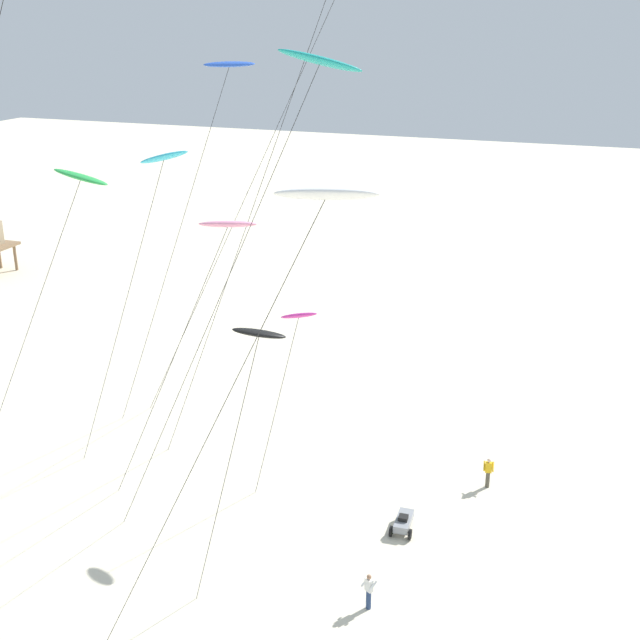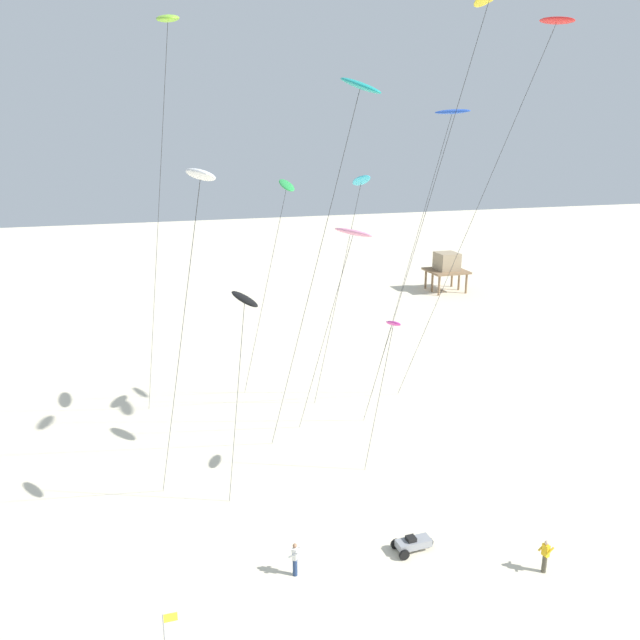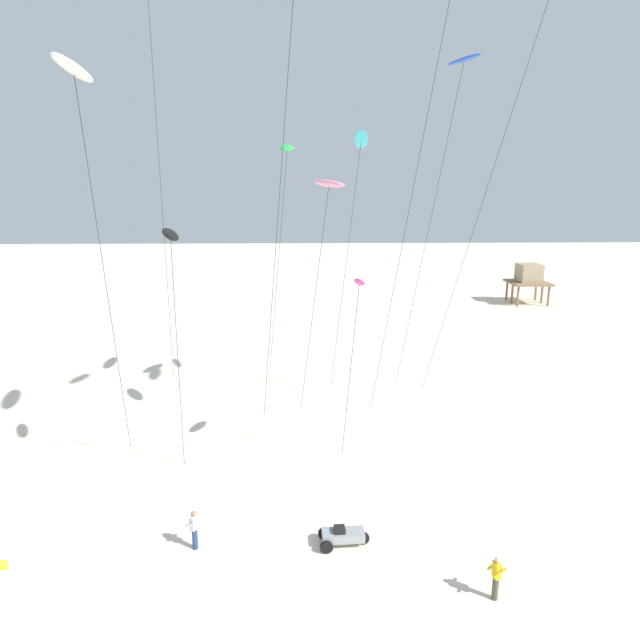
% 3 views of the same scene
% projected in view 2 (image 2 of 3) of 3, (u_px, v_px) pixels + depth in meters
% --- Properties ---
extents(ground_plane, '(260.00, 260.00, 0.00)m').
position_uv_depth(ground_plane, '(419.00, 625.00, 26.37)').
color(ground_plane, beige).
extents(kite_yellow, '(2.73, 10.73, 26.30)m').
position_uv_depth(kite_yellow, '(488.00, 3.00, 30.08)').
color(kite_yellow, yellow).
rests_on(kite_yellow, ground).
extents(kite_cyan, '(1.86, 6.95, 17.30)m').
position_uv_depth(kite_cyan, '(361.00, 183.00, 38.64)').
color(kite_cyan, '#33BFE0').
rests_on(kite_cyan, ground).
extents(kite_white, '(2.73, 10.10, 18.43)m').
position_uv_depth(kite_white, '(200.00, 177.00, 24.08)').
color(kite_white, white).
rests_on(kite_white, ground).
extents(kite_red, '(3.31, 13.05, 25.43)m').
position_uv_depth(kite_red, '(553.00, 28.00, 32.94)').
color(kite_red, red).
rests_on(kite_red, ground).
extents(kite_pink, '(2.53, 7.50, 14.62)m').
position_uv_depth(kite_pink, '(353.00, 234.00, 34.86)').
color(kite_pink, pink).
rests_on(kite_pink, ground).
extents(kite_blue, '(2.60, 8.57, 20.92)m').
position_uv_depth(kite_blue, '(451.00, 117.00, 38.13)').
color(kite_blue, blue).
rests_on(kite_blue, ground).
extents(kite_teal, '(3.05, 11.09, 22.12)m').
position_uv_depth(kite_teal, '(359.00, 89.00, 27.85)').
color(kite_teal, teal).
rests_on(kite_teal, ground).
extents(kite_black, '(1.41, 3.97, 12.51)m').
position_uv_depth(kite_black, '(244.00, 302.00, 29.37)').
color(kite_black, black).
rests_on(kite_black, ground).
extents(kite_green, '(2.33, 8.80, 16.86)m').
position_uv_depth(kite_green, '(286.00, 187.00, 39.18)').
color(kite_green, green).
rests_on(kite_green, ground).
extents(kite_magenta, '(0.93, 3.29, 10.25)m').
position_uv_depth(kite_magenta, '(393.00, 325.00, 33.84)').
color(kite_magenta, '#D8339E').
rests_on(kite_magenta, ground).
extents(kite_lime, '(2.99, 11.22, 25.42)m').
position_uv_depth(kite_lime, '(167.00, 22.00, 31.88)').
color(kite_lime, '#8CD833').
rests_on(kite_lime, ground).
extents(kite_flyer_nearest, '(0.70, 0.71, 1.67)m').
position_uv_depth(kite_flyer_nearest, '(295.00, 558.00, 29.07)').
color(kite_flyer_nearest, navy).
rests_on(kite_flyer_nearest, ground).
extents(kite_flyer_middle, '(0.58, 0.60, 1.67)m').
position_uv_depth(kite_flyer_middle, '(545.00, 555.00, 29.28)').
color(kite_flyer_middle, '#4C4738').
rests_on(kite_flyer_middle, ground).
extents(stilt_house, '(4.73, 4.69, 4.96)m').
position_uv_depth(stilt_house, '(447.00, 265.00, 80.91)').
color(stilt_house, '#846647').
rests_on(stilt_house, ground).
extents(beach_buggy, '(2.08, 1.06, 0.82)m').
position_uv_depth(beach_buggy, '(413.00, 543.00, 30.88)').
color(beach_buggy, gray).
rests_on(beach_buggy, ground).
extents(marker_flag, '(0.56, 0.05, 2.10)m').
position_uv_depth(marker_flag, '(168.00, 627.00, 24.23)').
color(marker_flag, gray).
rests_on(marker_flag, ground).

